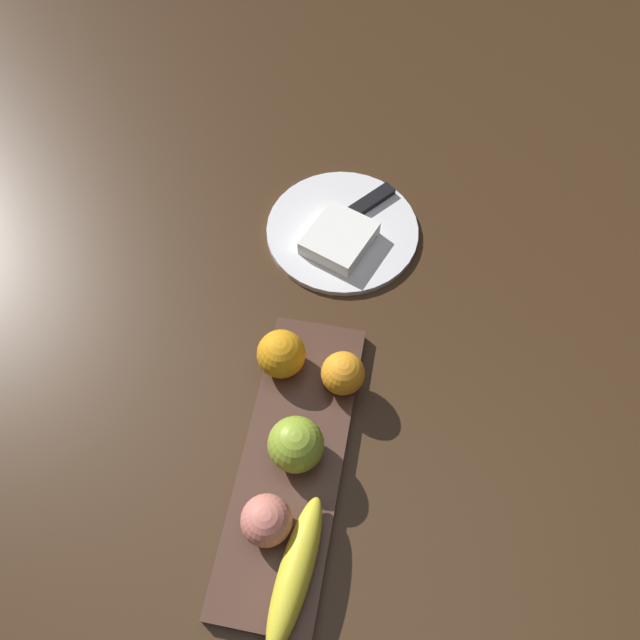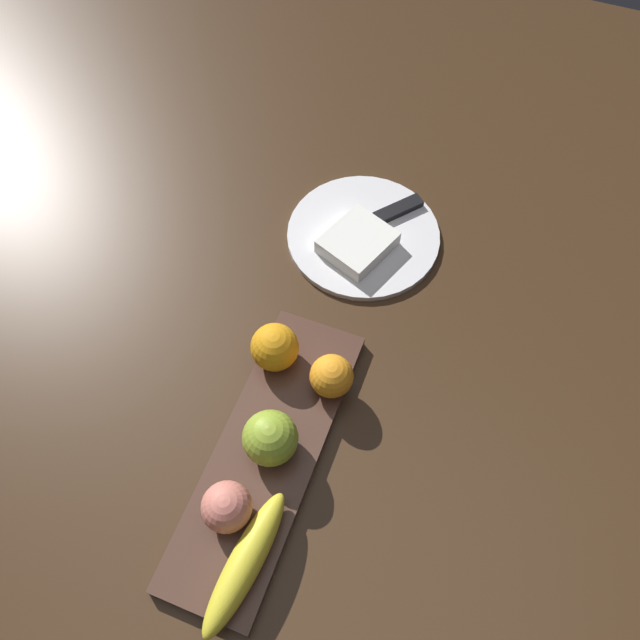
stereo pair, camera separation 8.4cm
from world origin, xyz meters
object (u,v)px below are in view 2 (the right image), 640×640
fruit_tray (267,454)px  orange_near_banana (275,347)px  folded_napkin (358,242)px  apple (270,438)px  knife (391,213)px  peach (227,507)px  banana (245,563)px  orange_near_apple (332,376)px  dinner_plate (363,235)px

fruit_tray → orange_near_banana: orange_near_banana is taller
fruit_tray → folded_napkin: 0.38m
apple → knife: size_ratio=0.50×
peach → banana: bearing=42.8°
folded_napkin → banana: bearing=3.9°
orange_near_apple → knife: bearing=-177.0°
apple → banana: (0.15, 0.03, -0.02)m
fruit_tray → dinner_plate: 0.41m
fruit_tray → orange_near_apple: bearing=159.0°
fruit_tray → folded_napkin: bearing=180.0°
dinner_plate → knife: knife is taller
fruit_tray → knife: knife is taller
knife → dinner_plate: bearing=10.3°
peach → knife: peach is taller
banana → folded_napkin: 0.52m
apple → banana: apple is taller
apple → banana: size_ratio=0.40×
folded_napkin → knife: 0.09m
orange_near_banana → folded_napkin: bearing=169.8°
orange_near_apple → dinner_plate: 0.29m
orange_near_apple → knife: size_ratio=0.41×
orange_near_banana → folded_napkin: orange_near_banana is taller
apple → peach: 0.10m
banana → apple: bearing=-163.0°
peach → folded_napkin: 0.47m
dinner_plate → knife: bearing=150.4°
fruit_tray → dinner_plate: size_ratio=1.68×
orange_near_apple → knife: 0.34m
banana → peach: peach is taller
orange_near_banana → folded_napkin: (-0.24, 0.04, -0.03)m
apple → dinner_plate: 0.41m
banana → folded_napkin: bearing=-170.5°
orange_near_banana → peach: orange_near_banana is taller
orange_near_banana → banana: bearing=15.7°
peach → orange_near_banana: bearing=-172.2°
banana → peach: bearing=-131.6°
fruit_tray → knife: size_ratio=2.84×
banana → orange_near_apple: orange_near_apple is taller
peach → knife: 0.56m
fruit_tray → orange_near_apple: 0.14m
orange_near_banana → apple: bearing=20.6°
banana → folded_napkin: banana is taller
banana → orange_near_banana: orange_near_banana is taller
knife → apple: bearing=36.6°
fruit_tray → orange_near_banana: (-0.14, -0.04, 0.05)m
peach → folded_napkin: size_ratio=0.61×
folded_napkin → knife: (-0.09, 0.03, -0.01)m
orange_near_banana → dinner_plate: 0.28m
peach → folded_napkin: peach is taller
fruit_tray → orange_near_banana: size_ratio=6.14×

